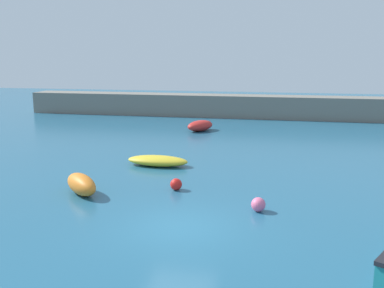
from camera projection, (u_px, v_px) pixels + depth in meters
ground_plane at (179, 229)px, 15.21m from camera, size 120.00×120.00×0.20m
harbor_breakwater at (248, 106)px, 42.50m from camera, size 45.66×2.84×2.17m
open_tender_yellow at (200, 126)px, 34.71m from camera, size 2.50×2.97×0.87m
fishing_dinghy_green at (81, 184)px, 18.72m from camera, size 2.38×2.30×0.90m
rowboat_blue_near at (158, 161)px, 23.65m from camera, size 3.44×1.44×0.56m
mooring_buoy_pink at (258, 205)px, 16.64m from camera, size 0.57×0.57×0.57m
mooring_buoy_red at (176, 184)px, 19.32m from camera, size 0.54×0.54×0.54m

